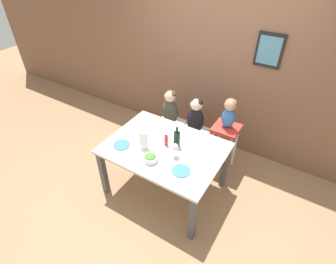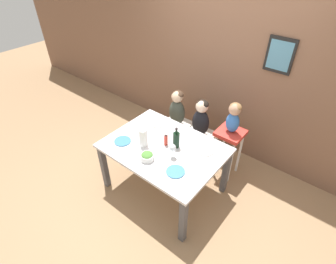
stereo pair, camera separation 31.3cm
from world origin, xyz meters
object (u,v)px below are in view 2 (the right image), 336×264
object	(u,v)px
person_child_center	(201,118)
wine_glass_near	(173,148)
chair_far_center	(199,138)
paper_towel_roll	(143,138)
chair_right_highchair	(229,141)
person_baby_right	(234,116)
chair_far_left	(177,127)
dinner_plate_back_right	(205,151)
wine_bottle	(176,140)
salad_bowl_large	(147,156)
dinner_plate_back_left	(158,123)
dinner_plate_front_right	(176,172)
dinner_plate_front_left	(123,141)
person_child_left	(177,108)

from	to	relation	value
person_child_center	wine_glass_near	bearing A→B (deg)	-78.89
chair_far_center	paper_towel_roll	size ratio (longest dim) A/B	1.98
chair_right_highchair	person_baby_right	xyz separation A→B (m)	(0.00, 0.00, 0.41)
chair_far_left	dinner_plate_back_right	distance (m)	1.05
wine_bottle	paper_towel_roll	bearing A→B (deg)	-144.72
salad_bowl_large	dinner_plate_back_left	world-z (taller)	salad_bowl_large
chair_far_center	dinner_plate_front_right	xyz separation A→B (m)	(0.35, -1.03, 0.35)
chair_far_center	paper_towel_roll	bearing A→B (deg)	-104.19
chair_far_center	person_child_center	xyz separation A→B (m)	(0.00, 0.00, 0.36)
dinner_plate_front_right	dinner_plate_front_left	bearing A→B (deg)	-179.93
dinner_plate_back_right	person_baby_right	bearing A→B (deg)	83.79
chair_far_left	paper_towel_roll	xyz separation A→B (m)	(0.19, -0.92, 0.46)
wine_bottle	dinner_plate_front_left	world-z (taller)	wine_bottle
person_child_center	person_baby_right	distance (m)	0.52
wine_glass_near	person_child_center	bearing A→B (deg)	101.11
wine_bottle	chair_far_left	bearing A→B (deg)	126.58
dinner_plate_front_left	dinner_plate_front_right	size ratio (longest dim) A/B	1.00
person_child_left	dinner_plate_back_right	xyz separation A→B (m)	(0.83, -0.54, -0.01)
person_child_center	dinner_plate_back_left	world-z (taller)	person_child_center
chair_far_left	dinner_plate_back_right	xyz separation A→B (m)	(0.83, -0.53, 0.35)
wine_glass_near	dinner_plate_back_left	size ratio (longest dim) A/B	0.89
chair_right_highchair	dinner_plate_front_left	distance (m)	1.42
wine_glass_near	dinner_plate_front_left	xyz separation A→B (m)	(-0.66, -0.17, -0.13)
person_child_center	wine_bottle	size ratio (longest dim) A/B	1.99
wine_glass_near	dinner_plate_front_left	size ratio (longest dim) A/B	0.89
salad_bowl_large	dinner_plate_back_left	xyz separation A→B (m)	(-0.37, 0.61, -0.04)
dinner_plate_back_left	dinner_plate_front_right	xyz separation A→B (m)	(0.74, -0.56, 0.00)
chair_right_highchair	person_child_left	bearing A→B (deg)	179.92
wine_bottle	dinner_plate_front_right	world-z (taller)	wine_bottle
wine_glass_near	dinner_plate_back_left	distance (m)	0.70
wine_bottle	dinner_plate_back_left	xyz separation A→B (m)	(-0.49, 0.22, -0.10)
wine_glass_near	dinner_plate_back_right	xyz separation A→B (m)	(0.24, 0.33, -0.13)
person_baby_right	wine_glass_near	world-z (taller)	person_baby_right
dinner_plate_front_left	chair_right_highchair	bearing A→B (deg)	47.10
chair_right_highchair	paper_towel_roll	world-z (taller)	paper_towel_roll
dinner_plate_back_left	dinner_plate_front_right	size ratio (longest dim) A/B	1.00
chair_right_highchair	dinner_plate_back_left	xyz separation A→B (m)	(-0.86, -0.47, 0.17)
chair_far_left	wine_glass_near	xyz separation A→B (m)	(0.59, -0.86, 0.47)
chair_right_highchair	dinner_plate_front_left	size ratio (longest dim) A/B	3.58
dinner_plate_back_right	dinner_plate_front_left	bearing A→B (deg)	-151.07
dinner_plate_front_left	dinner_plate_back_left	distance (m)	0.57
chair_right_highchair	paper_towel_roll	size ratio (longest dim) A/B	3.12
person_baby_right	person_child_left	bearing A→B (deg)	-179.97
wine_bottle	paper_towel_roll	size ratio (longest dim) A/B	1.17
person_child_center	salad_bowl_large	world-z (taller)	person_child_center
chair_far_left	wine_bottle	bearing A→B (deg)	-53.42
chair_far_left	dinner_plate_back_right	size ratio (longest dim) A/B	2.28
person_child_center	dinner_plate_front_left	bearing A→B (deg)	-115.39
wine_glass_near	paper_towel_roll	bearing A→B (deg)	-171.58
dinner_plate_front_left	dinner_plate_back_left	bearing A→B (deg)	80.36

